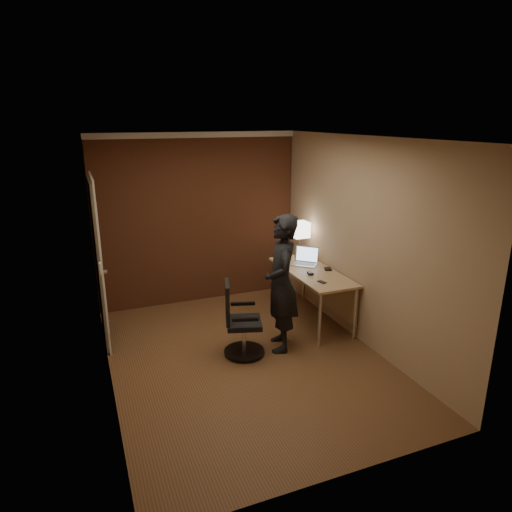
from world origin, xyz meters
The scene contains 9 objects.
room centered at (-0.27, 1.54, 1.37)m, with size 4.00×4.00×4.00m.
desk centered at (1.25, 0.62, 0.60)m, with size 0.60×1.50×0.73m.
desk_lamp centered at (1.29, 1.20, 1.15)m, with size 0.22×0.22×0.54m.
laptop centered at (1.24, 0.92, 0.79)m, with size 0.42×0.41×0.23m.
mouse centered at (1.09, 0.50, 0.75)m, with size 0.06×0.10×0.03m, color black.
phone centered at (1.08, 0.18, 0.73)m, with size 0.06×0.12×0.01m, color black.
wallet centered at (1.40, 0.58, 0.74)m, with size 0.09×0.11×0.02m, color black.
office_chair centered at (-0.04, 0.11, 0.39)m, with size 0.50×0.55×0.89m.
person centered at (0.49, 0.09, 0.83)m, with size 0.60×0.40×1.65m, color black.
Camera 1 is at (-1.65, -4.46, 2.70)m, focal length 32.00 mm.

